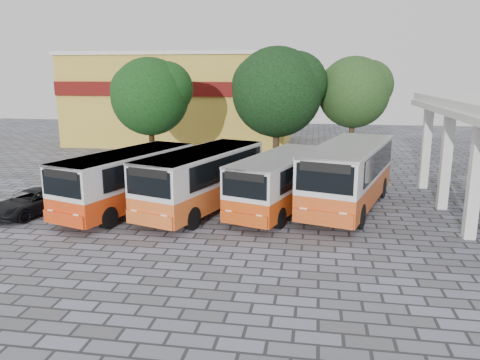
% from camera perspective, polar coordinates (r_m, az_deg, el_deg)
% --- Properties ---
extents(ground, '(90.00, 90.00, 0.00)m').
position_cam_1_polar(ground, '(18.57, 3.69, -7.64)').
color(ground, '#58595E').
rests_on(ground, ground).
extents(shophouse_block, '(20.40, 10.40, 8.30)m').
position_cam_1_polar(shophouse_block, '(45.17, -7.02, 9.84)').
color(shophouse_block, gold).
rests_on(shophouse_block, ground).
extents(bus_far_left, '(4.72, 8.37, 2.83)m').
position_cam_1_polar(bus_far_left, '(22.98, -13.59, 0.31)').
color(bus_far_left, red).
rests_on(bus_far_left, ground).
extents(bus_centre_left, '(4.89, 8.66, 2.93)m').
position_cam_1_polar(bus_centre_left, '(22.35, -4.60, 0.44)').
color(bus_centre_left, '#DB5D20').
rests_on(bus_centre_left, ground).
extents(bus_centre_right, '(4.52, 8.03, 2.72)m').
position_cam_1_polar(bus_centre_right, '(22.33, 4.90, 0.09)').
color(bus_centre_right, '#C9430C').
rests_on(bus_centre_right, ground).
extents(bus_far_right, '(5.04, 9.35, 3.18)m').
position_cam_1_polar(bus_far_right, '(23.23, 13.13, 0.97)').
color(bus_far_right, '#CD4C16').
rests_on(bus_far_right, ground).
extents(tree_left, '(5.59, 5.32, 7.59)m').
position_cam_1_polar(tree_left, '(33.16, -10.80, 10.26)').
color(tree_left, '#32200E').
rests_on(tree_left, ground).
extents(tree_middle, '(6.32, 6.02, 8.27)m').
position_cam_1_polar(tree_middle, '(31.91, 4.67, 10.98)').
color(tree_middle, '#473521').
rests_on(tree_middle, ground).
extents(tree_right, '(5.16, 4.91, 7.67)m').
position_cam_1_polar(tree_right, '(33.78, 13.81, 10.61)').
color(tree_right, '#473720').
rests_on(tree_right, ground).
extents(parked_car, '(2.98, 4.50, 1.15)m').
position_cam_1_polar(parked_car, '(24.11, -24.09, -2.50)').
color(parked_car, black).
rests_on(parked_car, ground).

